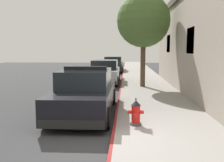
{
  "coord_description": "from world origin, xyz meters",
  "views": [
    {
      "loc": [
        0.28,
        -5.84,
        2.25
      ],
      "look_at": [
        -0.3,
        4.56,
        1.0
      ],
      "focal_mm": 41.86,
      "sensor_mm": 36.0,
      "label": 1
    }
  ],
  "objects_px": {
    "street_tree": "(143,21)",
    "parked_car_dark_far": "(113,65)",
    "police_cruiser": "(85,93)",
    "parked_car_silver_ahead": "(105,72)",
    "fire_hydrant": "(136,113)"
  },
  "relations": [
    {
      "from": "parked_car_dark_far",
      "to": "street_tree",
      "type": "relative_size",
      "value": 0.93
    },
    {
      "from": "police_cruiser",
      "to": "parked_car_dark_far",
      "type": "xyz_separation_m",
      "value": [
        0.07,
        17.62,
        -0.0
      ]
    },
    {
      "from": "parked_car_silver_ahead",
      "to": "fire_hydrant",
      "type": "height_order",
      "value": "parked_car_silver_ahead"
    },
    {
      "from": "parked_car_dark_far",
      "to": "fire_hydrant",
      "type": "bearing_deg",
      "value": -85.2
    },
    {
      "from": "fire_hydrant",
      "to": "street_tree",
      "type": "relative_size",
      "value": 0.15
    },
    {
      "from": "parked_car_dark_far",
      "to": "parked_car_silver_ahead",
      "type": "bearing_deg",
      "value": -90.65
    },
    {
      "from": "police_cruiser",
      "to": "parked_car_silver_ahead",
      "type": "distance_m",
      "value": 8.65
    },
    {
      "from": "parked_car_silver_ahead",
      "to": "street_tree",
      "type": "height_order",
      "value": "street_tree"
    },
    {
      "from": "street_tree",
      "to": "parked_car_dark_far",
      "type": "bearing_deg",
      "value": 101.17
    },
    {
      "from": "street_tree",
      "to": "parked_car_silver_ahead",
      "type": "bearing_deg",
      "value": 132.37
    },
    {
      "from": "police_cruiser",
      "to": "parked_car_dark_far",
      "type": "distance_m",
      "value": 17.62
    },
    {
      "from": "parked_car_silver_ahead",
      "to": "street_tree",
      "type": "relative_size",
      "value": 0.93
    },
    {
      "from": "parked_car_silver_ahead",
      "to": "fire_hydrant",
      "type": "xyz_separation_m",
      "value": [
        1.73,
        -10.45,
        -0.24
      ]
    },
    {
      "from": "parked_car_silver_ahead",
      "to": "fire_hydrant",
      "type": "bearing_deg",
      "value": -80.59
    },
    {
      "from": "fire_hydrant",
      "to": "street_tree",
      "type": "distance_m",
      "value": 8.54
    }
  ]
}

